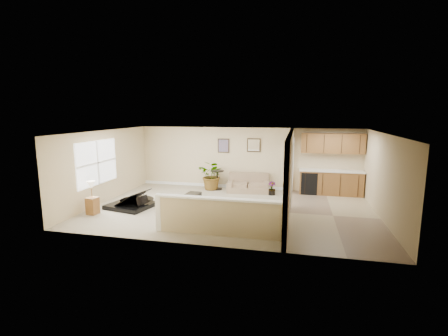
% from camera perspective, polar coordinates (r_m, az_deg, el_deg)
% --- Properties ---
extents(floor, '(9.00, 9.00, 0.00)m').
position_cam_1_polar(floor, '(10.63, 1.35, -7.23)').
color(floor, tan).
rests_on(floor, ground).
extents(back_wall, '(9.00, 0.04, 2.50)m').
position_cam_1_polar(back_wall, '(13.25, 3.95, 1.70)').
color(back_wall, beige).
rests_on(back_wall, floor).
extents(front_wall, '(9.00, 0.04, 2.50)m').
position_cam_1_polar(front_wall, '(7.48, -3.20, -4.64)').
color(front_wall, beige).
rests_on(front_wall, floor).
extents(left_wall, '(0.04, 6.00, 2.50)m').
position_cam_1_polar(left_wall, '(12.05, -20.10, 0.31)').
color(left_wall, beige).
rests_on(left_wall, floor).
extents(right_wall, '(0.04, 6.00, 2.50)m').
position_cam_1_polar(right_wall, '(10.44, 26.39, -1.51)').
color(right_wall, beige).
rests_on(right_wall, floor).
extents(ceiling, '(9.00, 6.00, 0.04)m').
position_cam_1_polar(ceiling, '(10.18, 1.41, 6.35)').
color(ceiling, white).
rests_on(ceiling, back_wall).
extents(kitchen_vinyl, '(2.70, 6.00, 0.01)m').
position_cam_1_polar(kitchen_vinyl, '(10.50, 18.62, -7.95)').
color(kitchen_vinyl, tan).
rests_on(kitchen_vinyl, floor).
extents(interior_partition, '(0.18, 5.99, 2.50)m').
position_cam_1_polar(interior_partition, '(10.39, 11.43, -0.89)').
color(interior_partition, beige).
rests_on(interior_partition, floor).
extents(pony_half_wall, '(3.42, 0.22, 1.00)m').
position_cam_1_polar(pony_half_wall, '(8.32, -1.31, -8.38)').
color(pony_half_wall, beige).
rests_on(pony_half_wall, floor).
extents(left_window, '(0.05, 2.15, 1.45)m').
position_cam_1_polar(left_window, '(11.60, -21.43, 0.88)').
color(left_window, white).
rests_on(left_window, left_wall).
extents(wall_art_left, '(0.48, 0.04, 0.58)m').
position_cam_1_polar(wall_art_left, '(13.34, -0.08, 3.95)').
color(wall_art_left, '#332512').
rests_on(wall_art_left, back_wall).
extents(wall_mirror, '(0.55, 0.04, 0.55)m').
position_cam_1_polar(wall_mirror, '(13.11, 5.26, 4.02)').
color(wall_mirror, '#332512').
rests_on(wall_mirror, back_wall).
extents(kitchen_cabinets, '(2.36, 0.65, 2.33)m').
position_cam_1_polar(kitchen_cabinets, '(12.95, 17.84, -0.64)').
color(kitchen_cabinets, brown).
rests_on(kitchen_cabinets, floor).
extents(piano, '(1.76, 1.78, 1.27)m').
position_cam_1_polar(piano, '(11.21, -16.10, -3.91)').
color(piano, black).
rests_on(piano, floor).
extents(piano_bench, '(0.48, 0.84, 0.54)m').
position_cam_1_polar(piano_bench, '(10.45, -5.77, -6.03)').
color(piano_bench, black).
rests_on(piano_bench, floor).
extents(loveseat, '(1.69, 1.06, 0.92)m').
position_cam_1_polar(loveseat, '(12.90, 4.30, -2.58)').
color(loveseat, '#9C8263').
rests_on(loveseat, floor).
extents(accent_table, '(0.54, 0.54, 0.78)m').
position_cam_1_polar(accent_table, '(13.15, -1.19, -1.64)').
color(accent_table, black).
rests_on(accent_table, floor).
extents(palm_plant, '(1.32, 1.23, 1.19)m').
position_cam_1_polar(palm_plant, '(13.10, -2.04, -1.33)').
color(palm_plant, black).
rests_on(palm_plant, floor).
extents(small_plant, '(0.33, 0.33, 0.52)m').
position_cam_1_polar(small_plant, '(12.48, 8.39, -3.71)').
color(small_plant, black).
rests_on(small_plant, floor).
extents(lamp_stand, '(0.34, 0.34, 1.04)m').
position_cam_1_polar(lamp_stand, '(10.81, -22.17, -5.26)').
color(lamp_stand, brown).
rests_on(lamp_stand, floor).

